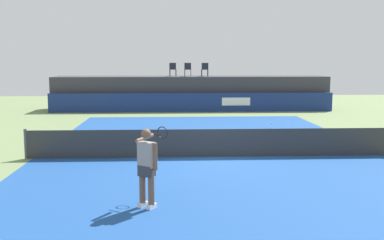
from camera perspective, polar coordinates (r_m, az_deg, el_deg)
ground_plane at (r=18.31m, az=1.67°, el=-2.68°), size 48.00×48.00×0.00m
court_inner at (r=15.38m, az=2.55°, el=-4.65°), size 12.00×22.00×0.00m
sponsor_wall at (r=28.62m, az=0.05°, el=2.22°), size 18.00×0.22×1.20m
spectator_platform at (r=30.38m, az=-0.14°, el=3.48°), size 18.00×2.80×2.20m
spectator_chair_far_left at (r=30.35m, az=-2.43°, el=6.48°), size 0.47×0.47×0.89m
spectator_chair_left at (r=30.03m, az=-0.53°, el=6.47°), size 0.47×0.47×0.89m
spectator_chair_center at (r=29.99m, az=1.63°, el=6.47°), size 0.44×0.44×0.89m
tennis_net at (r=15.29m, az=2.56°, el=-2.92°), size 12.40×0.02×0.95m
net_post_near at (r=15.95m, az=-20.24°, el=-2.85°), size 0.10×0.10×1.00m
tennis_player at (r=10.03m, az=-5.68°, el=-5.67°), size 0.73×1.25×1.77m
tennis_ball at (r=23.63m, az=10.01°, el=-0.39°), size 0.07×0.07×0.07m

